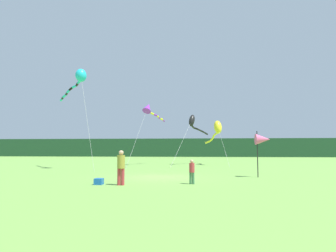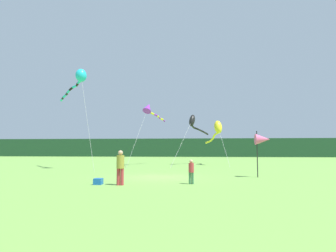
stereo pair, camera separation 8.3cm
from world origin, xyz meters
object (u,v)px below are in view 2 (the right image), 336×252
Objects in this scene: banner_flag_pole at (262,140)px; kite_purple at (150,109)px; kite_black at (194,123)px; person_child at (191,170)px; cooler_box at (98,181)px; person_adult at (120,166)px; kite_yellow at (217,129)px; kite_cyan at (79,78)px.

banner_flag_pole is 15.31m from kite_purple.
banner_flag_pole is 14.45m from kite_black.
cooler_box is at bearing -172.33° from person_child.
kite_black is at bearing 107.85° from banner_flag_pole.
person_adult is at bearing -167.60° from person_child.
cooler_box is 17.13m from kite_purple.
cooler_box is (-4.63, -0.62, -0.53)m from person_child.
person_adult is at bearing -109.22° from kite_yellow.
cooler_box is at bearing -89.62° from kite_purple.
kite_black reaches higher than person_child.
kite_purple is (-4.74, 15.45, 5.38)m from person_child.
kite_purple is 8.44m from kite_cyan.
person_adult is 0.21× the size of kite_purple.
kite_purple is at bearing 90.38° from cooler_box.
person_adult is 18.67m from kite_yellow.
person_adult is 4.22× the size of cooler_box.
kite_purple is 0.91× the size of kite_cyan.
cooler_box is 10.29m from banner_flag_pole.
kite_purple reaches higher than cooler_box.
person_adult is 18.80m from kite_black.
kite_cyan reaches higher than cooler_box.
person_child is 17.78m from kite_black.
kite_black is 1.12× the size of kite_purple.
kite_yellow is (2.59, 16.63, 3.27)m from person_child.
kite_purple is at bearing 49.78° from kite_cyan.
kite_black is 1.28× the size of kite_yellow.
person_child is 0.14× the size of kite_black.
kite_black is at bearing 38.91° from kite_cyan.
cooler_box is 0.04× the size of kite_black.
banner_flag_pole is at bearing -20.61° from kite_cyan.
person_adult is 1.41m from cooler_box.
kite_purple is at bearing -158.64° from kite_black.
kite_cyan reaches higher than person_adult.
person_adult is 0.59× the size of banner_flag_pole.
banner_flag_pole is 0.36× the size of kite_purple.
banner_flag_pole is at bearing -72.15° from kite_black.
kite_yellow is at bearing 70.78° from person_adult.
kite_yellow is 7.71m from kite_purple.
person_adult is 1.39× the size of person_child.
kite_black is (3.52, 18.09, 3.75)m from person_adult.
person_child is 0.43× the size of banner_flag_pole.
kite_yellow is at bearing 30.53° from kite_cyan.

